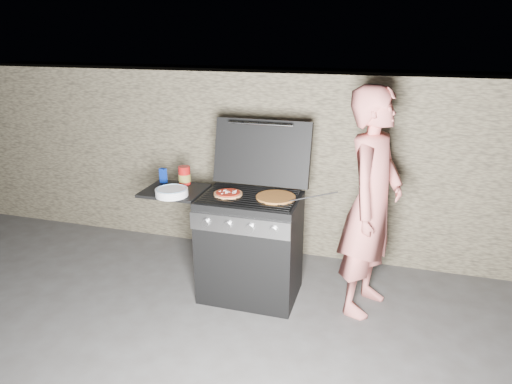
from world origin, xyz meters
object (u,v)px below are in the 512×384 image
(sauce_jar, at_px, (184,175))
(pizza_topped, at_px, (228,193))
(person, at_px, (372,204))
(gas_grill, at_px, (222,243))

(sauce_jar, bearing_deg, pizza_topped, -21.25)
(pizza_topped, distance_m, person, 1.14)
(pizza_topped, bearing_deg, gas_grill, 161.58)
(gas_grill, distance_m, sauce_jar, 0.68)
(sauce_jar, distance_m, person, 1.60)
(gas_grill, relative_size, pizza_topped, 5.78)
(gas_grill, distance_m, pizza_topped, 0.47)
(person, bearing_deg, gas_grill, 112.20)
(pizza_topped, height_order, person, person)
(gas_grill, xyz_separation_m, sauce_jar, (-0.40, 0.16, 0.53))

